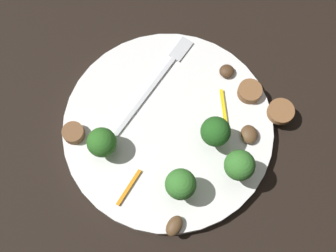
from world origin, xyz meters
The scene contains 15 objects.
ground_plane centered at (0.00, 0.00, 0.00)m, with size 1.40×1.40×0.00m, color black.
plate centered at (0.00, 0.00, 0.01)m, with size 0.27×0.27×0.02m, color white.
fork centered at (0.04, 0.05, 0.02)m, with size 0.18×0.03×0.00m.
broccoli_floret_0 centered at (0.02, -0.06, 0.05)m, with size 0.04×0.04×0.06m.
broccoli_floret_1 centered at (-0.06, -0.06, 0.05)m, with size 0.04×0.04×0.06m.
broccoli_floret_2 centered at (0.01, -0.10, 0.06)m, with size 0.04×0.04×0.06m.
broccoli_floret_3 centered at (-0.07, 0.04, 0.05)m, with size 0.04×0.04×0.05m.
sausage_slice_0 centered at (0.11, -0.10, 0.02)m, with size 0.03×0.03×0.01m, color brown.
sausage_slice_1 centered at (0.10, -0.05, 0.02)m, with size 0.03×0.03×0.01m, color brown.
sausage_slice_2 centered at (-0.09, 0.09, 0.02)m, with size 0.03×0.03×0.01m, color brown.
mushroom_0 centered at (0.05, -0.09, 0.02)m, with size 0.02×0.02×0.01m, color brown.
mushroom_1 centered at (0.11, -0.01, 0.02)m, with size 0.02×0.02×0.01m, color #4C331E.
mushroom_2 centered at (-0.09, -0.09, 0.02)m, with size 0.03×0.02×0.01m, color brown.
pepper_strip_0 centered at (-0.09, -0.01, 0.02)m, with size 0.05×0.00×0.00m, color orange.
pepper_strip_2 centered at (0.06, -0.04, 0.02)m, with size 0.06×0.00×0.00m, color yellow.
Camera 1 is at (-0.14, -0.12, 0.56)m, focal length 47.01 mm.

